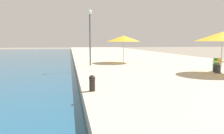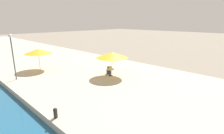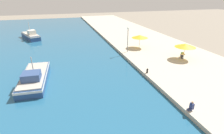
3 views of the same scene
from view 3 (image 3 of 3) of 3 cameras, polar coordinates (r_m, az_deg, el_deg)
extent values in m
cube|color=#BCB29E|center=(45.64, 7.64, 9.69)|extent=(16.00, 90.00, 0.50)
cube|color=navy|center=(24.57, -23.88, -3.33)|extent=(3.38, 8.89, 0.97)
cube|color=silver|center=(24.43, -24.01, -2.58)|extent=(3.45, 8.98, 0.25)
cube|color=#ADA89E|center=(24.36, -24.08, -2.20)|extent=(3.11, 8.18, 0.10)
cube|color=#334C7F|center=(22.80, -24.85, -2.69)|extent=(2.13, 2.03, 0.87)
cylinder|color=#B7B2A8|center=(23.91, -24.54, 0.43)|extent=(0.12, 0.12, 2.33)
cube|color=navy|center=(48.64, -25.01, 9.05)|extent=(5.23, 8.14, 1.19)
cube|color=silver|center=(48.55, -25.11, 9.59)|extent=(5.30, 8.23, 0.25)
cube|color=#ADA89E|center=(48.51, -25.14, 9.79)|extent=(4.81, 7.49, 0.10)
cube|color=silver|center=(47.10, -24.77, 10.24)|extent=(2.16, 2.23, 1.07)
cylinder|color=#B7B2A8|center=(48.25, -25.44, 11.48)|extent=(0.12, 0.12, 2.85)
cylinder|color=#B7B7B7|center=(31.17, 22.50, 4.39)|extent=(0.06, 0.06, 2.16)
cone|color=yellow|center=(30.84, 22.84, 6.53)|extent=(3.30, 3.30, 0.58)
cylinder|color=#B7B7B7|center=(35.45, 8.96, 7.96)|extent=(0.06, 0.06, 2.13)
cone|color=yellow|center=(35.17, 9.08, 9.83)|extent=(3.17, 3.17, 0.55)
cylinder|color=#333338|center=(31.60, 21.94, 2.68)|extent=(0.44, 0.44, 0.04)
cylinder|color=#333338|center=(31.50, 22.03, 3.24)|extent=(0.08, 0.08, 0.70)
cylinder|color=beige|center=(31.38, 22.13, 3.87)|extent=(0.80, 0.80, 0.04)
cube|color=#2D2D33|center=(32.23, 21.74, 3.47)|extent=(0.46, 0.46, 0.45)
cube|color=#2D8E42|center=(32.15, 21.81, 3.90)|extent=(0.54, 0.54, 0.06)
cube|color=#2D8E42|center=(31.90, 21.94, 4.18)|extent=(0.39, 0.23, 0.40)
cube|color=#2D2D33|center=(32.25, 21.98, 3.45)|extent=(0.48, 0.48, 0.45)
cube|color=gold|center=(32.17, 22.05, 3.88)|extent=(0.56, 0.56, 0.06)
cube|color=gold|center=(31.91, 22.12, 4.16)|extent=(0.36, 0.29, 0.40)
cube|color=#333D5B|center=(18.24, 23.93, -12.62)|extent=(0.39, 0.28, 0.16)
cube|color=navy|center=(18.15, 24.61, -11.49)|extent=(0.26, 0.36, 0.59)
sphere|color=tan|center=(17.94, 24.82, -10.42)|extent=(0.21, 0.21, 0.21)
cylinder|color=#2D2823|center=(24.35, 11.43, -1.42)|extent=(0.24, 0.24, 0.45)
sphere|color=#2D2823|center=(24.23, 11.48, -0.78)|extent=(0.26, 0.26, 0.26)
cylinder|color=#565B60|center=(32.20, 5.14, 8.52)|extent=(0.12, 0.12, 4.20)
sphere|color=white|center=(31.71, 5.29, 12.51)|extent=(0.36, 0.36, 0.36)
camera|label=1|loc=(16.81, 22.95, -7.88)|focal=35.00mm
camera|label=2|loc=(12.87, 14.49, 2.55)|focal=28.00mm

